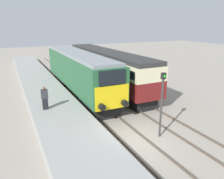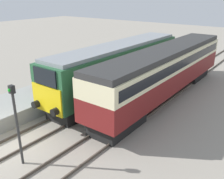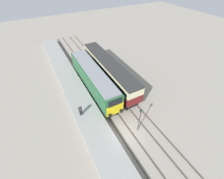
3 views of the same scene
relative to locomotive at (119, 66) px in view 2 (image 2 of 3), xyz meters
The scene contains 8 objects.
ground_plane 10.50m from the locomotive, 90.00° to the right, with size 120.00×120.00×0.00m, color gray.
platform_left 4.37m from the locomotive, 145.62° to the right, with size 3.50×50.00×0.92m.
rails_near_track 5.68m from the locomotive, 90.00° to the right, with size 1.51×60.00×0.14m.
rails_far_track 6.62m from the locomotive, 57.11° to the right, with size 1.50×60.00×0.14m.
locomotive is the anchor object (origin of this frame).
passenger_carriage 3.61m from the locomotive, 19.54° to the left, with size 2.75×16.60×3.89m.
person_on_platform 6.56m from the locomotive, 128.48° to the right, with size 0.44×0.26×1.62m.
signal_post 10.45m from the locomotive, 80.64° to the right, with size 0.24×0.28×3.96m.
Camera 2 is at (11.05, -5.37, 7.57)m, focal length 40.00 mm.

